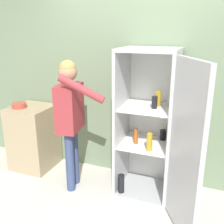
# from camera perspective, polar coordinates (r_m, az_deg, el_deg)

# --- Properties ---
(ground_plane) EXTENTS (12.00, 12.00, 0.00)m
(ground_plane) POSITION_cam_1_polar(r_m,az_deg,el_deg) (3.03, 0.49, -22.05)
(ground_plane) COLOR beige
(wall_back) EXTENTS (7.00, 0.06, 2.55)m
(wall_back) POSITION_cam_1_polar(r_m,az_deg,el_deg) (3.33, 6.56, 6.15)
(wall_back) COLOR gray
(wall_back) RESTS_ON ground_plane
(refrigerator) EXTENTS (1.00, 1.16, 1.74)m
(refrigerator) POSITION_cam_1_polar(r_m,az_deg,el_deg) (2.98, 9.39, -3.63)
(refrigerator) COLOR #B7BABC
(refrigerator) RESTS_ON ground_plane
(person) EXTENTS (0.66, 0.53, 1.61)m
(person) POSITION_cam_1_polar(r_m,az_deg,el_deg) (3.11, -9.05, 0.45)
(person) COLOR #384770
(person) RESTS_ON ground_plane
(counter) EXTENTS (0.55, 0.56, 0.90)m
(counter) POSITION_cam_1_polar(r_m,az_deg,el_deg) (3.93, -16.66, -5.22)
(counter) COLOR tan
(counter) RESTS_ON ground_plane
(bowl) EXTENTS (0.19, 0.19, 0.07)m
(bowl) POSITION_cam_1_polar(r_m,az_deg,el_deg) (3.78, -19.57, 1.38)
(bowl) COLOR #B24738
(bowl) RESTS_ON counter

